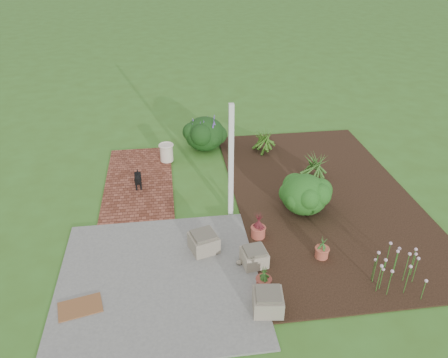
{
  "coord_description": "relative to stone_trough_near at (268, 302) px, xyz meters",
  "views": [
    {
      "loc": [
        -0.89,
        -7.59,
        5.38
      ],
      "look_at": [
        0.2,
        0.4,
        0.7
      ],
      "focal_mm": 35.0,
      "sensor_mm": 36.0,
      "label": 1
    }
  ],
  "objects": [
    {
      "name": "stone_trough_far",
      "position": [
        -0.87,
        1.64,
        0.01
      ],
      "size": [
        0.61,
        0.61,
        0.33
      ],
      "primitive_type": "cube",
      "rotation": [
        0.0,
        0.0,
        0.29
      ],
      "color": "#736959",
      "rests_on": "concrete_patio"
    },
    {
      "name": "agapanthus_clump_front",
      "position": [
        1.15,
        5.63,
        0.23
      ],
      "size": [
        0.9,
        0.9,
        0.79
      ],
      "primitive_type": null,
      "rotation": [
        0.0,
        0.0,
        0.01
      ],
      "color": "#14430C",
      "rests_on": "garden_bed"
    },
    {
      "name": "black_dog",
      "position": [
        -2.17,
        4.09,
        0.1
      ],
      "size": [
        0.17,
        0.51,
        0.44
      ],
      "rotation": [
        0.0,
        0.0,
        0.06
      ],
      "color": "black",
      "rests_on": "brick_path"
    },
    {
      "name": "concrete_patio",
      "position": [
        -1.73,
        0.96,
        -0.18
      ],
      "size": [
        3.5,
        3.5,
        0.04
      ],
      "primitive_type": "cube",
      "color": "slate",
      "rests_on": "ground"
    },
    {
      "name": "stone_trough_mid",
      "position": [
        0.0,
        1.11,
        -0.01
      ],
      "size": [
        0.49,
        0.49,
        0.29
      ],
      "primitive_type": "cube",
      "rotation": [
        0.0,
        0.0,
        0.14
      ],
      "color": "gray",
      "rests_on": "concrete_patio"
    },
    {
      "name": "brick_path",
      "position": [
        -2.18,
        4.46,
        -0.18
      ],
      "size": [
        1.6,
        3.5,
        0.04
      ],
      "primitive_type": "cube",
      "color": "#5D2B1D",
      "rests_on": "ground"
    },
    {
      "name": "ground",
      "position": [
        -0.48,
        2.71,
        -0.2
      ],
      "size": [
        80.0,
        80.0,
        0.0
      ],
      "primitive_type": "plane",
      "color": "#3D6821",
      "rests_on": "ground"
    },
    {
      "name": "veranda_post",
      "position": [
        -0.18,
        2.81,
        1.05
      ],
      "size": [
        0.1,
        0.1,
        2.5
      ],
      "primitive_type": "cube",
      "color": "white",
      "rests_on": "ground"
    },
    {
      "name": "stone_trough_near",
      "position": [
        0.0,
        0.0,
        0.0
      ],
      "size": [
        0.53,
        0.53,
        0.31
      ],
      "primitive_type": "cube",
      "rotation": [
        0.0,
        0.0,
        -0.13
      ],
      "color": "gray",
      "rests_on": "concrete_patio"
    },
    {
      "name": "garden_bed",
      "position": [
        2.02,
        3.21,
        -0.18
      ],
      "size": [
        4.0,
        7.0,
        0.03
      ],
      "primitive_type": "cube",
      "color": "black",
      "rests_on": "ground"
    },
    {
      "name": "coir_doormat",
      "position": [
        -2.99,
        0.45,
        -0.15
      ],
      "size": [
        0.77,
        0.58,
        0.02
      ],
      "primitive_type": "cube",
      "rotation": [
        0.0,
        0.0,
        0.22
      ],
      "color": "brown",
      "rests_on": "concrete_patio"
    },
    {
      "name": "evergreen_shrub",
      "position": [
        1.39,
        2.69,
        0.26
      ],
      "size": [
        1.18,
        1.18,
        0.85
      ],
      "primitive_type": "ellipsoid",
      "rotation": [
        0.0,
        0.0,
        -0.2
      ],
      "color": "#0F4318",
      "rests_on": "garden_bed"
    },
    {
      "name": "terracotta_pot_small_right",
      "position": [
        0.04,
        0.49,
        -0.06
      ],
      "size": [
        0.32,
        0.32,
        0.21
      ],
      "primitive_type": "cylinder",
      "rotation": [
        0.0,
        0.0,
        -0.36
      ],
      "color": "brown",
      "rests_on": "garden_bed"
    },
    {
      "name": "cream_ceramic_urn",
      "position": [
        -1.48,
        5.41,
        0.07
      ],
      "size": [
        0.45,
        0.45,
        0.45
      ],
      "primitive_type": "cylinder",
      "rotation": [
        0.0,
        0.0,
        -0.41
      ],
      "color": "beige",
      "rests_on": "brick_path"
    },
    {
      "name": "pink_flower_patch",
      "position": [
        2.22,
        0.23,
        0.17
      ],
      "size": [
        1.16,
        1.16,
        0.67
      ],
      "primitive_type": null,
      "rotation": [
        0.0,
        0.0,
        -0.12
      ],
      "color": "#113D0F",
      "rests_on": "garden_bed"
    },
    {
      "name": "agapanthus_clump_back",
      "position": [
        2.05,
        4.0,
        0.24
      ],
      "size": [
        0.95,
        0.95,
        0.81
      ],
      "primitive_type": null,
      "rotation": [
        0.0,
        0.0,
        -0.06
      ],
      "color": "#123914",
      "rests_on": "garden_bed"
    },
    {
      "name": "purple_flowering_bush",
      "position": [
        -0.41,
        6.09,
        0.27
      ],
      "size": [
        1.37,
        1.37,
        0.93
      ],
      "primitive_type": "ellipsoid",
      "rotation": [
        0.0,
        0.0,
        0.3
      ],
      "color": "black",
      "rests_on": "ground"
    },
    {
      "name": "terracotta_pot_bronze",
      "position": [
        0.24,
        1.91,
        -0.05
      ],
      "size": [
        0.34,
        0.34,
        0.23
      ],
      "primitive_type": "cylinder",
      "rotation": [
        0.0,
        0.0,
        -0.29
      ],
      "color": "#AE4B3B",
      "rests_on": "garden_bed"
    },
    {
      "name": "terracotta_pot_small_left",
      "position": [
        1.29,
        1.14,
        -0.07
      ],
      "size": [
        0.31,
        0.31,
        0.2
      ],
      "primitive_type": "cylinder",
      "rotation": [
        0.0,
        0.0,
        0.37
      ],
      "color": "#B3533C",
      "rests_on": "garden_bed"
    }
  ]
}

